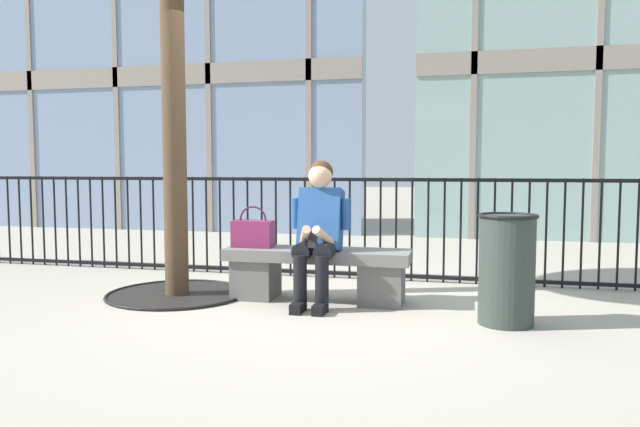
{
  "coord_description": "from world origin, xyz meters",
  "views": [
    {
      "loc": [
        1.21,
        -4.92,
        1.15
      ],
      "look_at": [
        0.0,
        0.1,
        0.75
      ],
      "focal_mm": 33.31,
      "sensor_mm": 36.0,
      "label": 1
    }
  ],
  "objects_px": {
    "handbag_on_bench": "(253,233)",
    "trash_can": "(507,268)",
    "seated_person_with_phone": "(318,228)",
    "stone_bench": "(317,270)"
  },
  "relations": [
    {
      "from": "handbag_on_bench",
      "to": "trash_can",
      "type": "height_order",
      "value": "same"
    },
    {
      "from": "seated_person_with_phone",
      "to": "trash_can",
      "type": "distance_m",
      "value": 1.54
    },
    {
      "from": "stone_bench",
      "to": "handbag_on_bench",
      "type": "xyz_separation_m",
      "value": [
        -0.58,
        -0.01,
        0.3
      ]
    },
    {
      "from": "handbag_on_bench",
      "to": "trash_can",
      "type": "relative_size",
      "value": 0.45
    },
    {
      "from": "stone_bench",
      "to": "seated_person_with_phone",
      "type": "height_order",
      "value": "seated_person_with_phone"
    },
    {
      "from": "handbag_on_bench",
      "to": "stone_bench",
      "type": "bearing_deg",
      "value": 0.99
    },
    {
      "from": "seated_person_with_phone",
      "to": "handbag_on_bench",
      "type": "distance_m",
      "value": 0.64
    },
    {
      "from": "handbag_on_bench",
      "to": "trash_can",
      "type": "distance_m",
      "value": 2.16
    },
    {
      "from": "seated_person_with_phone",
      "to": "handbag_on_bench",
      "type": "xyz_separation_m",
      "value": [
        -0.62,
        0.12,
        -0.07
      ]
    },
    {
      "from": "seated_person_with_phone",
      "to": "handbag_on_bench",
      "type": "height_order",
      "value": "seated_person_with_phone"
    }
  ]
}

